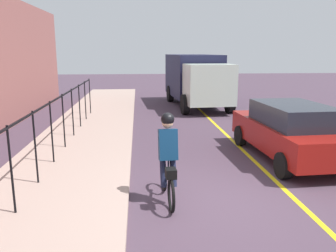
# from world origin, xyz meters

# --- Properties ---
(ground_plane) EXTENTS (80.00, 80.00, 0.00)m
(ground_plane) POSITION_xyz_m (0.00, 0.00, 0.00)
(ground_plane) COLOR #483746
(lane_line_centre) EXTENTS (36.00, 0.12, 0.01)m
(lane_line_centre) POSITION_xyz_m (0.00, -1.60, 0.00)
(lane_line_centre) COLOR yellow
(lane_line_centre) RESTS_ON ground
(sidewalk) EXTENTS (40.00, 3.20, 0.15)m
(sidewalk) POSITION_xyz_m (0.00, 3.40, 0.07)
(sidewalk) COLOR tan
(sidewalk) RESTS_ON ground
(iron_fence) EXTENTS (17.47, 0.04, 1.60)m
(iron_fence) POSITION_xyz_m (1.00, 3.80, 1.29)
(iron_fence) COLOR black
(iron_fence) RESTS_ON sidewalk
(cyclist_lead) EXTENTS (1.71, 0.38, 1.83)m
(cyclist_lead) POSITION_xyz_m (0.09, 1.01, 0.91)
(cyclist_lead) COLOR black
(cyclist_lead) RESTS_ON ground
(patrol_sedan) EXTENTS (4.49, 2.10, 1.58)m
(patrol_sedan) POSITION_xyz_m (2.65, -2.61, 0.82)
(patrol_sedan) COLOR maroon
(patrol_sedan) RESTS_ON ground
(box_truck_background) EXTENTS (6.86, 2.92, 2.78)m
(box_truck_background) POSITION_xyz_m (12.41, -1.58, 1.55)
(box_truck_background) COLOR #1A1B36
(box_truck_background) RESTS_ON ground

